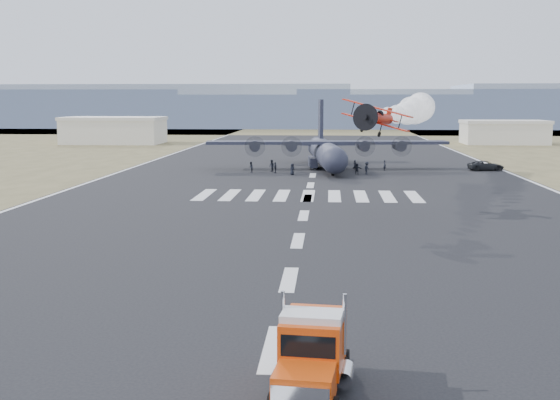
# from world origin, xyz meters

# --- Properties ---
(ground) EXTENTS (500.00, 500.00, 0.00)m
(ground) POSITION_xyz_m (0.00, 0.00, 0.00)
(ground) COLOR black
(ground) RESTS_ON ground
(scrub_far) EXTENTS (500.00, 80.00, 0.00)m
(scrub_far) POSITION_xyz_m (0.00, 230.00, 0.00)
(scrub_far) COLOR brown
(scrub_far) RESTS_ON ground
(runway_markings) EXTENTS (60.00, 260.00, 0.01)m
(runway_markings) POSITION_xyz_m (0.00, 60.00, 0.01)
(runway_markings) COLOR silver
(runway_markings) RESTS_ON ground
(ridge_seg_b) EXTENTS (150.00, 50.00, 15.00)m
(ridge_seg_b) POSITION_xyz_m (-130.00, 260.00, 7.50)
(ridge_seg_b) COLOR #828FA5
(ridge_seg_b) RESTS_ON ground
(ridge_seg_c) EXTENTS (150.00, 50.00, 17.00)m
(ridge_seg_c) POSITION_xyz_m (-65.00, 260.00, 8.50)
(ridge_seg_c) COLOR #828FA5
(ridge_seg_c) RESTS_ON ground
(ridge_seg_d) EXTENTS (150.00, 50.00, 13.00)m
(ridge_seg_d) POSITION_xyz_m (0.00, 260.00, 6.50)
(ridge_seg_d) COLOR #828FA5
(ridge_seg_d) RESTS_ON ground
(ridge_seg_e) EXTENTS (150.00, 50.00, 15.00)m
(ridge_seg_e) POSITION_xyz_m (65.00, 260.00, 7.50)
(ridge_seg_e) COLOR #828FA5
(ridge_seg_e) RESTS_ON ground
(hangar_left) EXTENTS (24.50, 14.50, 6.70)m
(hangar_left) POSITION_xyz_m (-52.00, 145.00, 3.41)
(hangar_left) COLOR beige
(hangar_left) RESTS_ON ground
(hangar_right) EXTENTS (20.50, 12.50, 5.90)m
(hangar_right) POSITION_xyz_m (46.00, 150.00, 3.01)
(hangar_right) COLOR beige
(hangar_right) RESTS_ON ground
(semi_truck) EXTENTS (2.94, 7.19, 3.18)m
(semi_truck) POSITION_xyz_m (1.79, -4.77, 1.56)
(semi_truck) COLOR black
(semi_truck) RESTS_ON ground
(aerobatic_biplane) EXTENTS (6.74, 6.33, 3.38)m
(aerobatic_biplane) POSITION_xyz_m (6.77, 36.53, 9.22)
(aerobatic_biplane) COLOR red
(smoke_trail) EXTENTS (10.73, 38.65, 4.30)m
(smoke_trail) POSITION_xyz_m (13.89, 67.86, 9.51)
(smoke_trail) COLOR white
(transport_aircraft) EXTENTS (37.99, 31.22, 10.96)m
(transport_aircraft) POSITION_xyz_m (1.82, 82.95, 2.82)
(transport_aircraft) COLOR #222433
(transport_aircraft) RESTS_ON ground
(support_vehicle) EXTENTS (5.66, 3.04, 1.51)m
(support_vehicle) POSITION_xyz_m (26.72, 81.11, 0.76)
(support_vehicle) COLOR black
(support_vehicle) RESTS_ON ground
(crew_a) EXTENTS (0.75, 0.73, 1.58)m
(crew_a) POSITION_xyz_m (6.39, 79.92, 0.79)
(crew_a) COLOR black
(crew_a) RESTS_ON ground
(crew_b) EXTENTS (0.51, 0.80, 1.62)m
(crew_b) POSITION_xyz_m (-9.44, 75.53, 0.81)
(crew_b) COLOR black
(crew_b) RESTS_ON ground
(crew_c) EXTENTS (1.12, 1.32, 1.87)m
(crew_c) POSITION_xyz_m (7.91, 74.05, 0.93)
(crew_c) COLOR black
(crew_c) RESTS_ON ground
(crew_d) EXTENTS (0.74, 1.07, 1.65)m
(crew_d) POSITION_xyz_m (-5.69, 75.00, 0.83)
(crew_d) COLOR black
(crew_d) RESTS_ON ground
(crew_e) EXTENTS (0.95, 0.92, 1.68)m
(crew_e) POSITION_xyz_m (-3.01, 72.46, 0.84)
(crew_e) COLOR black
(crew_e) RESTS_ON ground
(crew_f) EXTENTS (1.58, 0.76, 1.63)m
(crew_f) POSITION_xyz_m (6.47, 74.02, 0.81)
(crew_f) COLOR black
(crew_f) RESTS_ON ground
(crew_g) EXTENTS (0.63, 0.70, 1.63)m
(crew_g) POSITION_xyz_m (10.96, 79.62, 0.81)
(crew_g) COLOR black
(crew_g) RESTS_ON ground
(crew_h) EXTENTS (0.91, 1.05, 1.85)m
(crew_h) POSITION_xyz_m (-6.38, 76.73, 0.92)
(crew_h) COLOR black
(crew_h) RESTS_ON ground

